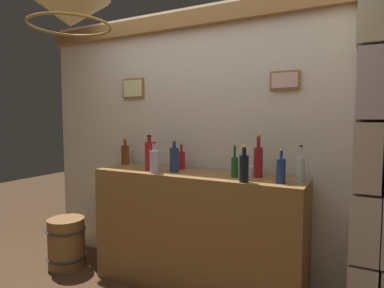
{
  "coord_description": "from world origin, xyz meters",
  "views": [
    {
      "loc": [
        1.23,
        -1.58,
        1.47
      ],
      "look_at": [
        0.0,
        0.75,
        1.26
      ],
      "focal_mm": 30.29,
      "sensor_mm": 36.0,
      "label": 1
    }
  ],
  "objects_px": {
    "liquor_bottle_whiskey": "(149,155)",
    "liquor_bottle_bourbon": "(258,161)",
    "liquor_bottle_scotch": "(244,167)",
    "liquor_bottle_rye": "(125,154)",
    "liquor_bottle_brandy": "(181,160)",
    "liquor_bottle_gin": "(235,166)",
    "liquor_bottle_tequila": "(174,159)",
    "pendant_lamp": "(70,13)",
    "liquor_bottle_amaro": "(154,161)",
    "liquor_bottle_vodka": "(301,169)",
    "liquor_bottle_port": "(281,170)",
    "glass_tumbler_rocks": "(252,171)",
    "wooden_barrel": "(67,243)"
  },
  "relations": [
    {
      "from": "liquor_bottle_brandy",
      "to": "liquor_bottle_amaro",
      "type": "relative_size",
      "value": 0.9
    },
    {
      "from": "liquor_bottle_amaro",
      "to": "pendant_lamp",
      "type": "height_order",
      "value": "pendant_lamp"
    },
    {
      "from": "liquor_bottle_amaro",
      "to": "pendant_lamp",
      "type": "xyz_separation_m",
      "value": [
        -0.01,
        -0.84,
        0.98
      ]
    },
    {
      "from": "liquor_bottle_tequila",
      "to": "wooden_barrel",
      "type": "xyz_separation_m",
      "value": [
        -1.13,
        -0.19,
        -0.88
      ]
    },
    {
      "from": "liquor_bottle_brandy",
      "to": "liquor_bottle_amaro",
      "type": "distance_m",
      "value": 0.3
    },
    {
      "from": "liquor_bottle_gin",
      "to": "pendant_lamp",
      "type": "relative_size",
      "value": 0.5
    },
    {
      "from": "liquor_bottle_vodka",
      "to": "liquor_bottle_whiskey",
      "type": "bearing_deg",
      "value": -177.04
    },
    {
      "from": "liquor_bottle_brandy",
      "to": "liquor_bottle_bourbon",
      "type": "xyz_separation_m",
      "value": [
        0.73,
        -0.08,
        0.04
      ]
    },
    {
      "from": "pendant_lamp",
      "to": "wooden_barrel",
      "type": "xyz_separation_m",
      "value": [
        -0.99,
        0.77,
        -1.84
      ]
    },
    {
      "from": "liquor_bottle_whiskey",
      "to": "liquor_bottle_bourbon",
      "type": "xyz_separation_m",
      "value": [
        0.95,
        0.11,
        -0.01
      ]
    },
    {
      "from": "liquor_bottle_bourbon",
      "to": "liquor_bottle_port",
      "type": "bearing_deg",
      "value": -35.89
    },
    {
      "from": "liquor_bottle_amaro",
      "to": "liquor_bottle_port",
      "type": "bearing_deg",
      "value": 3.2
    },
    {
      "from": "liquor_bottle_amaro",
      "to": "liquor_bottle_rye",
      "type": "distance_m",
      "value": 0.63
    },
    {
      "from": "liquor_bottle_rye",
      "to": "wooden_barrel",
      "type": "distance_m",
      "value": 1.04
    },
    {
      "from": "liquor_bottle_vodka",
      "to": "wooden_barrel",
      "type": "distance_m",
      "value": 2.34
    },
    {
      "from": "liquor_bottle_brandy",
      "to": "liquor_bottle_bourbon",
      "type": "height_order",
      "value": "liquor_bottle_bourbon"
    },
    {
      "from": "liquor_bottle_scotch",
      "to": "liquor_bottle_rye",
      "type": "relative_size",
      "value": 1.02
    },
    {
      "from": "liquor_bottle_bourbon",
      "to": "liquor_bottle_brandy",
      "type": "bearing_deg",
      "value": 173.97
    },
    {
      "from": "glass_tumbler_rocks",
      "to": "pendant_lamp",
      "type": "xyz_separation_m",
      "value": [
        -0.77,
        -1.12,
        1.04
      ]
    },
    {
      "from": "liquor_bottle_rye",
      "to": "liquor_bottle_amaro",
      "type": "bearing_deg",
      "value": -28.08
    },
    {
      "from": "liquor_bottle_gin",
      "to": "liquor_bottle_port",
      "type": "distance_m",
      "value": 0.38
    },
    {
      "from": "liquor_bottle_scotch",
      "to": "liquor_bottle_port",
      "type": "bearing_deg",
      "value": 17.99
    },
    {
      "from": "liquor_bottle_gin",
      "to": "liquor_bottle_whiskey",
      "type": "distance_m",
      "value": 0.79
    },
    {
      "from": "liquor_bottle_vodka",
      "to": "liquor_bottle_rye",
      "type": "distance_m",
      "value": 1.71
    },
    {
      "from": "liquor_bottle_vodka",
      "to": "liquor_bottle_brandy",
      "type": "relative_size",
      "value": 1.13
    },
    {
      "from": "liquor_bottle_scotch",
      "to": "liquor_bottle_amaro",
      "type": "xyz_separation_m",
      "value": [
        -0.79,
        0.02,
        -0.01
      ]
    },
    {
      "from": "liquor_bottle_brandy",
      "to": "pendant_lamp",
      "type": "height_order",
      "value": "pendant_lamp"
    },
    {
      "from": "glass_tumbler_rocks",
      "to": "liquor_bottle_tequila",
      "type": "bearing_deg",
      "value": -165.78
    },
    {
      "from": "liquor_bottle_brandy",
      "to": "liquor_bottle_rye",
      "type": "bearing_deg",
      "value": 179.28
    },
    {
      "from": "liquor_bottle_whiskey",
      "to": "pendant_lamp",
      "type": "bearing_deg",
      "value": -83.45
    },
    {
      "from": "liquor_bottle_gin",
      "to": "liquor_bottle_tequila",
      "type": "distance_m",
      "value": 0.54
    },
    {
      "from": "liquor_bottle_tequila",
      "to": "liquor_bottle_port",
      "type": "bearing_deg",
      "value": -3.89
    },
    {
      "from": "liquor_bottle_port",
      "to": "liquor_bottle_brandy",
      "type": "bearing_deg",
      "value": 166.34
    },
    {
      "from": "liquor_bottle_gin",
      "to": "pendant_lamp",
      "type": "distance_m",
      "value": 1.54
    },
    {
      "from": "liquor_bottle_brandy",
      "to": "wooden_barrel",
      "type": "distance_m",
      "value": 1.44
    },
    {
      "from": "liquor_bottle_vodka",
      "to": "liquor_bottle_amaro",
      "type": "height_order",
      "value": "liquor_bottle_vodka"
    },
    {
      "from": "glass_tumbler_rocks",
      "to": "liquor_bottle_whiskey",
      "type": "bearing_deg",
      "value": -168.23
    },
    {
      "from": "liquor_bottle_scotch",
      "to": "pendant_lamp",
      "type": "relative_size",
      "value": 0.51
    },
    {
      "from": "liquor_bottle_vodka",
      "to": "liquor_bottle_whiskey",
      "type": "xyz_separation_m",
      "value": [
        -1.27,
        -0.07,
        0.04
      ]
    },
    {
      "from": "liquor_bottle_port",
      "to": "liquor_bottle_vodka",
      "type": "bearing_deg",
      "value": 42.53
    },
    {
      "from": "glass_tumbler_rocks",
      "to": "pendant_lamp",
      "type": "bearing_deg",
      "value": -124.61
    },
    {
      "from": "liquor_bottle_port",
      "to": "liquor_bottle_scotch",
      "type": "distance_m",
      "value": 0.26
    },
    {
      "from": "liquor_bottle_vodka",
      "to": "liquor_bottle_rye",
      "type": "xyz_separation_m",
      "value": [
        -1.71,
        0.13,
        0.0
      ]
    },
    {
      "from": "glass_tumbler_rocks",
      "to": "wooden_barrel",
      "type": "relative_size",
      "value": 0.15
    },
    {
      "from": "liquor_bottle_scotch",
      "to": "liquor_bottle_rye",
      "type": "xyz_separation_m",
      "value": [
        -1.35,
        0.32,
        -0.0
      ]
    },
    {
      "from": "liquor_bottle_tequila",
      "to": "pendant_lamp",
      "type": "xyz_separation_m",
      "value": [
        -0.14,
        -0.96,
        0.97
      ]
    },
    {
      "from": "liquor_bottle_port",
      "to": "liquor_bottle_scotch",
      "type": "height_order",
      "value": "liquor_bottle_scotch"
    },
    {
      "from": "liquor_bottle_tequila",
      "to": "wooden_barrel",
      "type": "distance_m",
      "value": 1.44
    },
    {
      "from": "glass_tumbler_rocks",
      "to": "wooden_barrel",
      "type": "distance_m",
      "value": 1.97
    },
    {
      "from": "liquor_bottle_vodka",
      "to": "wooden_barrel",
      "type": "height_order",
      "value": "liquor_bottle_vodka"
    }
  ]
}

